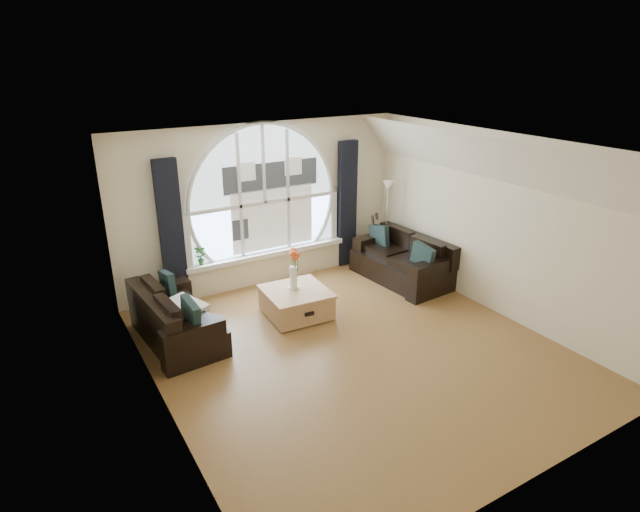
{
  "coord_description": "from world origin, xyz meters",
  "views": [
    {
      "loc": [
        -3.53,
        -5.03,
        3.74
      ],
      "look_at": [
        0.0,
        0.9,
        1.05
      ],
      "focal_mm": 29.56,
      "sensor_mm": 36.0,
      "label": 1
    }
  ],
  "objects": [
    {
      "name": "ground",
      "position": [
        0.0,
        0.0,
        0.0
      ],
      "size": [
        5.0,
        5.5,
        0.01
      ],
      "primitive_type": "cube",
      "color": "brown",
      "rests_on": "ground"
    },
    {
      "name": "guitar",
      "position": [
        1.93,
        2.28,
        0.53
      ],
      "size": [
        0.42,
        0.35,
        1.06
      ],
      "primitive_type": "cube",
      "rotation": [
        0.0,
        0.0,
        0.34
      ],
      "color": "olive",
      "rests_on": "ground"
    },
    {
      "name": "sofa_left",
      "position": [
        -1.95,
        1.46,
        0.4
      ],
      "size": [
        0.95,
        1.7,
        0.73
      ],
      "primitive_type": "cube",
      "rotation": [
        0.0,
        0.0,
        0.08
      ],
      "color": "black",
      "rests_on": "ground"
    },
    {
      "name": "wall_back",
      "position": [
        0.0,
        2.75,
        1.35
      ],
      "size": [
        5.0,
        0.01,
        2.7
      ],
      "primitive_type": "cube",
      "color": "beige",
      "rests_on": "ground"
    },
    {
      "name": "neighbor_house",
      "position": [
        0.15,
        2.71,
        1.5
      ],
      "size": [
        1.7,
        0.02,
        1.5
      ],
      "primitive_type": "cube",
      "color": "silver",
      "rests_on": "wall_back"
    },
    {
      "name": "sofa_right",
      "position": [
        2.0,
        1.51,
        0.4
      ],
      "size": [
        1.02,
        1.83,
        0.78
      ],
      "primitive_type": "cube",
      "rotation": [
        0.0,
        0.0,
        0.08
      ],
      "color": "black",
      "rests_on": "ground"
    },
    {
      "name": "curtain_left",
      "position": [
        -1.6,
        2.63,
        1.15
      ],
      "size": [
        0.35,
        0.12,
        2.3
      ],
      "primitive_type": "cube",
      "color": "black",
      "rests_on": "ground"
    },
    {
      "name": "wall_left",
      "position": [
        -2.5,
        0.0,
        1.35
      ],
      "size": [
        0.01,
        5.5,
        2.7
      ],
      "primitive_type": "cube",
      "color": "beige",
      "rests_on": "ground"
    },
    {
      "name": "throw_blanket",
      "position": [
        -1.89,
        1.4,
        0.5
      ],
      "size": [
        0.73,
        0.73,
        0.1
      ],
      "primitive_type": "cube",
      "rotation": [
        0.0,
        0.0,
        0.43
      ],
      "color": "silver",
      "rests_on": "sofa_left"
    },
    {
      "name": "potted_plant",
      "position": [
        -1.18,
        2.65,
        0.71
      ],
      "size": [
        0.2,
        0.16,
        0.33
      ],
      "primitive_type": "imported",
      "rotation": [
        0.0,
        0.0,
        -0.28
      ],
      "color": "#1E6023",
      "rests_on": "window_sill"
    },
    {
      "name": "ceiling",
      "position": [
        0.0,
        0.0,
        2.7
      ],
      "size": [
        5.0,
        5.5,
        0.01
      ],
      "primitive_type": "cube",
      "color": "silver",
      "rests_on": "ground"
    },
    {
      "name": "window_sill",
      "position": [
        0.0,
        2.65,
        0.51
      ],
      "size": [
        2.9,
        0.22,
        0.08
      ],
      "primitive_type": "cube",
      "color": "white",
      "rests_on": "wall_back"
    },
    {
      "name": "window_frame",
      "position": [
        0.0,
        2.69,
        1.62
      ],
      "size": [
        2.76,
        0.08,
        2.15
      ],
      "primitive_type": "cube",
      "color": "white",
      "rests_on": "wall_back"
    },
    {
      "name": "arched_window",
      "position": [
        0.0,
        2.72,
        1.62
      ],
      "size": [
        2.6,
        0.06,
        2.15
      ],
      "primitive_type": "cube",
      "color": "silver",
      "rests_on": "wall_back"
    },
    {
      "name": "attic_slope",
      "position": [
        2.2,
        0.0,
        2.35
      ],
      "size": [
        0.92,
        5.5,
        0.72
      ],
      "primitive_type": "cube",
      "color": "silver",
      "rests_on": "ground"
    },
    {
      "name": "coffee_chest",
      "position": [
        -0.19,
        1.28,
        0.23
      ],
      "size": [
        0.98,
        0.98,
        0.45
      ],
      "primitive_type": "cube",
      "rotation": [
        0.0,
        0.0,
        -0.06
      ],
      "color": "#AC7A4F",
      "rests_on": "ground"
    },
    {
      "name": "vase_flowers",
      "position": [
        -0.19,
        1.36,
        0.8
      ],
      "size": [
        0.24,
        0.24,
        0.7
      ],
      "primitive_type": "cube",
      "color": "white",
      "rests_on": "coffee_chest"
    },
    {
      "name": "wall_front",
      "position": [
        0.0,
        -2.75,
        1.35
      ],
      "size": [
        5.0,
        0.01,
        2.7
      ],
      "primitive_type": "cube",
      "color": "beige",
      "rests_on": "ground"
    },
    {
      "name": "floor_lamp",
      "position": [
        2.18,
        2.2,
        0.8
      ],
      "size": [
        0.24,
        0.24,
        1.6
      ],
      "primitive_type": "cube",
      "color": "#B2B2B2",
      "rests_on": "ground"
    },
    {
      "name": "wall_right",
      "position": [
        2.5,
        0.0,
        1.35
      ],
      "size": [
        0.01,
        5.5,
        2.7
      ],
      "primitive_type": "cube",
      "color": "beige",
      "rests_on": "ground"
    },
    {
      "name": "curtain_right",
      "position": [
        1.6,
        2.63,
        1.15
      ],
      "size": [
        0.35,
        0.12,
        2.3
      ],
      "primitive_type": "cube",
      "color": "black",
      "rests_on": "ground"
    }
  ]
}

